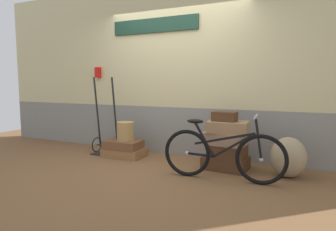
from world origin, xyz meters
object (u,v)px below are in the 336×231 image
(suitcase_3, at_px, (228,151))
(suitcase_2, at_px, (226,163))
(suitcase_6, at_px, (225,116))
(wicker_basket, at_px, (125,131))
(bicycle, at_px, (222,154))
(suitcase_1, at_px, (123,144))
(luggage_trolley, at_px, (106,136))
(suitcase_4, at_px, (224,139))
(suitcase_5, at_px, (228,127))
(suitcase_0, at_px, (124,152))
(burlap_sack, at_px, (288,157))

(suitcase_3, bearing_deg, suitcase_2, 139.57)
(suitcase_6, xyz_separation_m, wicker_basket, (-1.70, 0.02, -0.33))
(suitcase_3, bearing_deg, wicker_basket, -176.38)
(bicycle, bearing_deg, suitcase_1, 165.43)
(wicker_basket, height_order, luggage_trolley, luggage_trolley)
(suitcase_4, height_order, suitcase_5, suitcase_5)
(suitcase_0, relative_size, suitcase_4, 1.16)
(burlap_sack, bearing_deg, suitcase_6, -179.56)
(suitcase_0, height_order, suitcase_1, suitcase_1)
(suitcase_5, distance_m, suitcase_6, 0.16)
(luggage_trolley, relative_size, bicycle, 0.85)
(suitcase_4, xyz_separation_m, suitcase_5, (0.04, 0.01, 0.17))
(suitcase_1, distance_m, luggage_trolley, 0.42)
(suitcase_1, relative_size, suitcase_6, 1.81)
(suitcase_1, height_order, luggage_trolley, luggage_trolley)
(suitcase_0, relative_size, suitcase_3, 1.38)
(suitcase_5, relative_size, bicycle, 0.35)
(suitcase_2, relative_size, bicycle, 0.39)
(suitcase_2, xyz_separation_m, suitcase_4, (-0.02, -0.04, 0.36))
(luggage_trolley, height_order, bicycle, luggage_trolley)
(suitcase_2, xyz_separation_m, wicker_basket, (-1.72, -0.02, 0.35))
(wicker_basket, bearing_deg, bicycle, -15.64)
(suitcase_2, height_order, suitcase_3, suitcase_3)
(suitcase_0, relative_size, burlap_sack, 1.26)
(suitcase_3, bearing_deg, burlap_sack, 4.78)
(suitcase_2, relative_size, suitcase_4, 1.05)
(suitcase_1, bearing_deg, suitcase_3, -1.63)
(suitcase_2, relative_size, suitcase_3, 1.25)
(burlap_sack, bearing_deg, luggage_trolley, 179.17)
(bicycle, bearing_deg, suitcase_2, 98.66)
(suitcase_0, height_order, bicycle, bicycle)
(suitcase_1, relative_size, burlap_sack, 1.13)
(suitcase_3, bearing_deg, suitcase_6, -177.33)
(suitcase_4, bearing_deg, wicker_basket, -174.40)
(suitcase_2, height_order, luggage_trolley, luggage_trolley)
(suitcase_1, bearing_deg, burlap_sack, -1.55)
(suitcase_3, xyz_separation_m, bicycle, (0.04, -0.49, 0.07))
(suitcase_1, xyz_separation_m, suitcase_4, (1.74, -0.00, 0.24))
(suitcase_1, xyz_separation_m, suitcase_3, (1.79, 0.01, 0.06))
(suitcase_0, xyz_separation_m, suitcase_2, (1.75, 0.02, 0.02))
(suitcase_5, bearing_deg, suitcase_6, 177.56)
(suitcase_5, bearing_deg, luggage_trolley, 175.36)
(suitcase_6, bearing_deg, burlap_sack, 3.11)
(suitcase_4, bearing_deg, suitcase_5, 23.48)
(suitcase_1, distance_m, suitcase_2, 1.76)
(suitcase_0, bearing_deg, bicycle, -16.76)
(suitcase_3, distance_m, suitcase_5, 0.35)
(suitcase_1, bearing_deg, suitcase_6, -1.57)
(suitcase_3, xyz_separation_m, suitcase_6, (-0.06, 0.00, 0.50))
(burlap_sack, bearing_deg, suitcase_5, -179.59)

